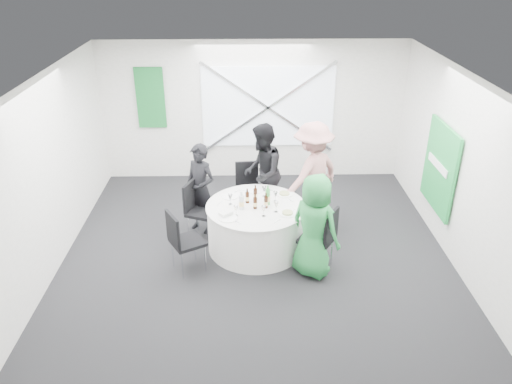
{
  "coord_description": "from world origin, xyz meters",
  "views": [
    {
      "loc": [
        -0.15,
        -6.61,
        4.4
      ],
      "look_at": [
        0.0,
        0.2,
        1.0
      ],
      "focal_mm": 35.0,
      "sensor_mm": 36.0,
      "label": 1
    }
  ],
  "objects_px": {
    "chair_front_left": "(182,238)",
    "person_man_back_left": "(200,189)",
    "person_woman_green": "(314,226)",
    "green_water_bottle": "(268,197)",
    "chair_back_right": "(315,206)",
    "banquet_table": "(256,227)",
    "person_man_back": "(262,173)",
    "chair_back": "(248,184)",
    "chair_front_right": "(323,235)",
    "clear_water_bottle": "(242,202)",
    "chair_back_left": "(197,206)",
    "person_woman_pink": "(312,174)"
  },
  "relations": [
    {
      "from": "chair_front_left",
      "to": "person_man_back",
      "type": "relative_size",
      "value": 0.57
    },
    {
      "from": "person_woman_green",
      "to": "person_man_back",
      "type": "bearing_deg",
      "value": -27.44
    },
    {
      "from": "chair_back_right",
      "to": "chair_front_left",
      "type": "xyz_separation_m",
      "value": [
        -2.09,
        -1.11,
        0.1
      ]
    },
    {
      "from": "person_man_back",
      "to": "person_woman_pink",
      "type": "xyz_separation_m",
      "value": [
        0.84,
        -0.17,
        0.05
      ]
    },
    {
      "from": "person_man_back_left",
      "to": "clear_water_bottle",
      "type": "height_order",
      "value": "person_man_back_left"
    },
    {
      "from": "banquet_table",
      "to": "person_woman_green",
      "type": "relative_size",
      "value": 0.98
    },
    {
      "from": "chair_back_left",
      "to": "person_man_back",
      "type": "distance_m",
      "value": 1.29
    },
    {
      "from": "chair_front_left",
      "to": "clear_water_bottle",
      "type": "xyz_separation_m",
      "value": [
        0.87,
        0.52,
        0.29
      ]
    },
    {
      "from": "chair_back_right",
      "to": "person_man_back",
      "type": "xyz_separation_m",
      "value": [
        -0.86,
        0.51,
        0.38
      ]
    },
    {
      "from": "chair_front_left",
      "to": "person_man_back_left",
      "type": "xyz_separation_m",
      "value": [
        0.19,
        1.21,
        0.19
      ]
    },
    {
      "from": "banquet_table",
      "to": "clear_water_bottle",
      "type": "bearing_deg",
      "value": -156.39
    },
    {
      "from": "chair_back",
      "to": "chair_front_right",
      "type": "xyz_separation_m",
      "value": [
        1.08,
        -1.79,
        0.04
      ]
    },
    {
      "from": "chair_front_left",
      "to": "person_man_back_left",
      "type": "relative_size",
      "value": 0.64
    },
    {
      "from": "chair_back_left",
      "to": "clear_water_bottle",
      "type": "xyz_separation_m",
      "value": [
        0.73,
        -0.47,
        0.3
      ]
    },
    {
      "from": "clear_water_bottle",
      "to": "person_woman_green",
      "type": "bearing_deg",
      "value": -30.03
    },
    {
      "from": "banquet_table",
      "to": "person_woman_green",
      "type": "height_order",
      "value": "person_woman_green"
    },
    {
      "from": "banquet_table",
      "to": "green_water_bottle",
      "type": "bearing_deg",
      "value": 15.03
    },
    {
      "from": "chair_back_right",
      "to": "clear_water_bottle",
      "type": "distance_m",
      "value": 1.41
    },
    {
      "from": "chair_back_left",
      "to": "chair_front_right",
      "type": "bearing_deg",
      "value": -95.76
    },
    {
      "from": "chair_front_right",
      "to": "person_woman_pink",
      "type": "xyz_separation_m",
      "value": [
        0.01,
        1.44,
        0.32
      ]
    },
    {
      "from": "chair_back_left",
      "to": "chair_front_left",
      "type": "bearing_deg",
      "value": -166.82
    },
    {
      "from": "chair_front_left",
      "to": "chair_back",
      "type": "bearing_deg",
      "value": -57.7
    },
    {
      "from": "green_water_bottle",
      "to": "person_man_back",
      "type": "bearing_deg",
      "value": 93.29
    },
    {
      "from": "person_woman_green",
      "to": "green_water_bottle",
      "type": "xyz_separation_m",
      "value": [
        -0.63,
        0.75,
        0.09
      ]
    },
    {
      "from": "chair_front_right",
      "to": "chair_front_left",
      "type": "relative_size",
      "value": 1.02
    },
    {
      "from": "person_man_back_left",
      "to": "green_water_bottle",
      "type": "relative_size",
      "value": 4.85
    },
    {
      "from": "chair_back",
      "to": "chair_front_left",
      "type": "bearing_deg",
      "value": -124.14
    },
    {
      "from": "person_woman_pink",
      "to": "person_woman_green",
      "type": "height_order",
      "value": "person_woman_pink"
    },
    {
      "from": "green_water_bottle",
      "to": "clear_water_bottle",
      "type": "height_order",
      "value": "green_water_bottle"
    },
    {
      "from": "chair_back_left",
      "to": "chair_back_right",
      "type": "distance_m",
      "value": 1.95
    },
    {
      "from": "chair_back_left",
      "to": "person_woman_pink",
      "type": "height_order",
      "value": "person_woman_pink"
    },
    {
      "from": "chair_front_left",
      "to": "chair_back_left",
      "type": "bearing_deg",
      "value": -37.5
    },
    {
      "from": "chair_front_left",
      "to": "person_woman_green",
      "type": "xyz_separation_m",
      "value": [
        1.91,
        -0.08,
        0.21
      ]
    },
    {
      "from": "green_water_bottle",
      "to": "person_woman_green",
      "type": "bearing_deg",
      "value": -49.67
    },
    {
      "from": "chair_back",
      "to": "person_woman_green",
      "type": "distance_m",
      "value": 2.12
    },
    {
      "from": "chair_back_right",
      "to": "banquet_table",
      "type": "bearing_deg",
      "value": -90.0
    },
    {
      "from": "chair_back_left",
      "to": "person_man_back",
      "type": "xyz_separation_m",
      "value": [
        1.08,
        0.63,
        0.29
      ]
    },
    {
      "from": "chair_front_left",
      "to": "person_man_back",
      "type": "bearing_deg",
      "value": -66.49
    },
    {
      "from": "person_man_back_left",
      "to": "chair_front_left",
      "type": "bearing_deg",
      "value": -65.58
    },
    {
      "from": "chair_back",
      "to": "person_man_back",
      "type": "xyz_separation_m",
      "value": [
        0.25,
        -0.19,
        0.31
      ]
    },
    {
      "from": "chair_back",
      "to": "chair_back_left",
      "type": "xyz_separation_m",
      "value": [
        -0.83,
        -0.82,
        0.01
      ]
    },
    {
      "from": "chair_back_left",
      "to": "banquet_table",
      "type": "bearing_deg",
      "value": -90.0
    },
    {
      "from": "person_man_back_left",
      "to": "person_man_back",
      "type": "bearing_deg",
      "value": 54.88
    },
    {
      "from": "chair_back",
      "to": "person_woman_pink",
      "type": "relative_size",
      "value": 0.52
    },
    {
      "from": "person_woman_green",
      "to": "person_woman_pink",
      "type": "bearing_deg",
      "value": -55.14
    },
    {
      "from": "chair_back",
      "to": "green_water_bottle",
      "type": "distance_m",
      "value": 1.23
    },
    {
      "from": "chair_back",
      "to": "chair_front_right",
      "type": "distance_m",
      "value": 2.1
    },
    {
      "from": "chair_front_right",
      "to": "person_man_back_left",
      "type": "bearing_deg",
      "value": -90.56
    },
    {
      "from": "chair_back_right",
      "to": "chair_front_right",
      "type": "xyz_separation_m",
      "value": [
        -0.03,
        -1.1,
        0.11
      ]
    },
    {
      "from": "chair_front_right",
      "to": "person_man_back_left",
      "type": "relative_size",
      "value": 0.65
    }
  ]
}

